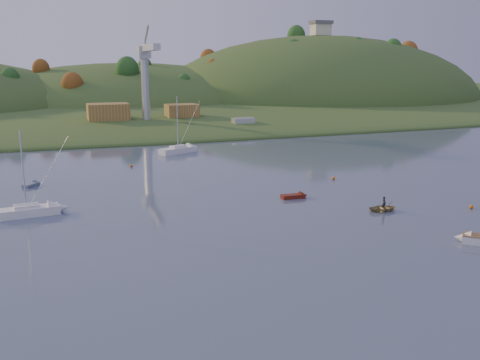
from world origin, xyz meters
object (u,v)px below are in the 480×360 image
object	(u,v)px
sailboat_near	(27,210)
canoe	(384,208)
red_tender	(298,196)
grey_dinghy	(34,184)
sailboat_far	(178,149)

from	to	relation	value
sailboat_near	canoe	xyz separation A→B (m)	(42.41, -12.77, -0.32)
red_tender	canoe	bearing A→B (deg)	-51.61
red_tender	grey_dinghy	xyz separation A→B (m)	(-34.58, 20.25, -0.03)
sailboat_near	red_tender	xyz separation A→B (m)	(35.08, -3.09, -0.43)
canoe	red_tender	world-z (taller)	red_tender
sailboat_far	sailboat_near	bearing A→B (deg)	-150.61
sailboat_far	red_tender	xyz separation A→B (m)	(7.07, -41.99, -0.48)
red_tender	grey_dinghy	size ratio (longest dim) A/B	1.23
sailboat_near	grey_dinghy	xyz separation A→B (m)	(0.49, 17.16, -0.46)
red_tender	grey_dinghy	bearing A→B (deg)	150.88
sailboat_far	canoe	distance (m)	53.64
grey_dinghy	red_tender	bearing A→B (deg)	-79.55
sailboat_far	grey_dinghy	size ratio (longest dim) A/B	3.69
sailboat_near	canoe	distance (m)	44.29
canoe	grey_dinghy	distance (m)	51.50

